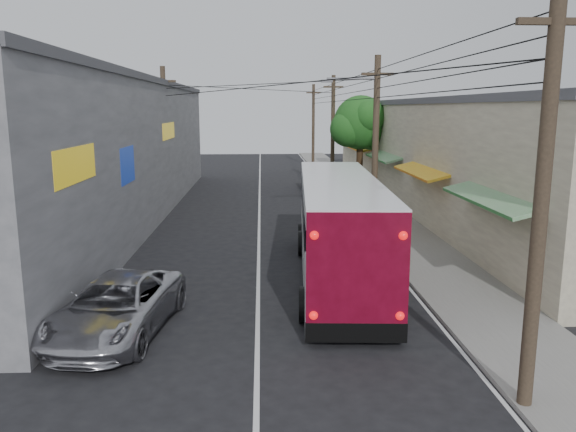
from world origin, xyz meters
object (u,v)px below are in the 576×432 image
object	(u,v)px
parked_car_mid	(327,184)
pedestrian_far	(372,203)
pedestrian_near	(378,214)
parked_car_far	(316,180)
coach_bus	(339,226)
jeepney	(117,307)
parked_suv	(344,200)

from	to	relation	value
parked_car_mid	pedestrian_far	size ratio (longest dim) A/B	2.49
pedestrian_near	parked_car_far	bearing A→B (deg)	-96.73
coach_bus	pedestrian_far	xyz separation A→B (m)	(3.10, 9.73, -0.88)
jeepney	parked_car_far	size ratio (longest dim) A/B	1.13
jeepney	parked_car_mid	world-z (taller)	jeepney
parked_car_mid	parked_car_far	xyz separation A→B (m)	(-0.63, 1.65, 0.10)
parked_suv	pedestrian_near	size ratio (longest dim) A/B	3.33
coach_bus	parked_suv	distance (m)	11.35
jeepney	parked_car_far	xyz separation A→B (m)	(7.59, 25.29, 0.03)
parked_car_mid	parked_car_far	world-z (taller)	parked_car_far
parked_car_far	pedestrian_far	distance (m)	11.01
parked_car_mid	pedestrian_near	distance (m)	12.79
jeepney	parked_car_mid	distance (m)	25.02
jeepney	coach_bus	bearing A→B (deg)	44.36
parked_car_far	parked_car_mid	bearing A→B (deg)	-71.76
coach_bus	jeepney	xyz separation A→B (m)	(-6.38, -4.71, -1.05)
coach_bus	pedestrian_far	size ratio (longest dim) A/B	7.70
parked_suv	parked_car_far	distance (m)	9.43
coach_bus	pedestrian_far	world-z (taller)	coach_bus
coach_bus	jeepney	world-z (taller)	coach_bus
pedestrian_far	coach_bus	bearing A→B (deg)	98.45
pedestrian_near	parked_car_mid	bearing A→B (deg)	-98.79
coach_bus	pedestrian_far	bearing A→B (deg)	75.94
parked_car_far	coach_bus	bearing A→B (deg)	-95.87
jeepney	pedestrian_near	bearing A→B (deg)	58.21
jeepney	parked_car_mid	size ratio (longest dim) A/B	1.34
pedestrian_near	pedestrian_far	bearing A→B (deg)	-109.71
pedestrian_near	pedestrian_far	xyz separation A→B (m)	(0.46, 3.57, -0.11)
parked_suv	pedestrian_far	xyz separation A→B (m)	(1.26, -1.44, 0.04)
jeepney	parked_suv	bearing A→B (deg)	70.53
parked_suv	parked_car_mid	world-z (taller)	parked_suv
parked_car_far	parked_suv	bearing A→B (deg)	-88.68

